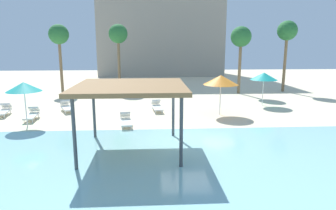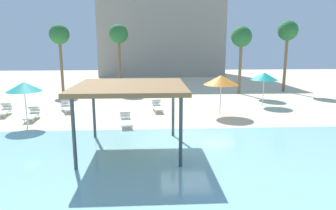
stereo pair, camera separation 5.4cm
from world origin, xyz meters
name	(u,v)px [view 1 (the left image)]	position (x,y,z in m)	size (l,w,h in m)	color
ground_plane	(186,138)	(0.00, 0.00, 0.00)	(80.00, 80.00, 0.00)	beige
lagoon_water	(204,185)	(0.00, -5.25, 0.02)	(44.00, 13.50, 0.04)	#8CC6CC
shade_pavilion	(131,88)	(-2.60, -1.70, 2.81)	(4.67, 4.67, 2.97)	#42474C
beach_umbrella_orange_0	(221,80)	(2.88, 4.89, 2.35)	(2.30, 2.30, 2.67)	silver
beach_umbrella_teal_2	(24,87)	(-8.89, 2.67, 2.31)	(1.94, 1.94, 2.58)	silver
beach_umbrella_teal_3	(264,76)	(6.90, 7.84, 2.25)	(2.04, 2.04, 2.54)	silver
lounge_chair_0	(4,110)	(-11.53, 5.57, 0.33)	(0.92, 1.97, 0.74)	white
lounge_chair_1	(126,120)	(-3.21, 2.45, 0.33)	(0.85, 1.96, 0.74)	white
lounge_chair_3	(32,114)	(-9.23, 4.30, 0.33)	(0.80, 1.95, 0.74)	white
lounge_chair_4	(157,106)	(-1.32, 6.30, 0.33)	(0.81, 1.95, 0.74)	white
lounge_chair_5	(67,107)	(-7.69, 6.52, 0.33)	(1.35, 1.97, 0.74)	white
palm_tree_0	(287,33)	(11.49, 14.46, 5.75)	(1.90, 1.90, 6.88)	brown
palm_tree_1	(241,38)	(6.70, 13.50, 5.18)	(1.90, 1.90, 6.28)	brown
palm_tree_2	(59,36)	(-10.49, 15.51, 5.41)	(1.90, 1.90, 6.52)	brown
palm_tree_3	(118,35)	(-4.93, 16.44, 5.49)	(1.90, 1.90, 6.62)	brown
hotel_block_0	(160,15)	(-0.12, 32.57, 9.01)	(18.11, 8.88, 18.02)	#9E9384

